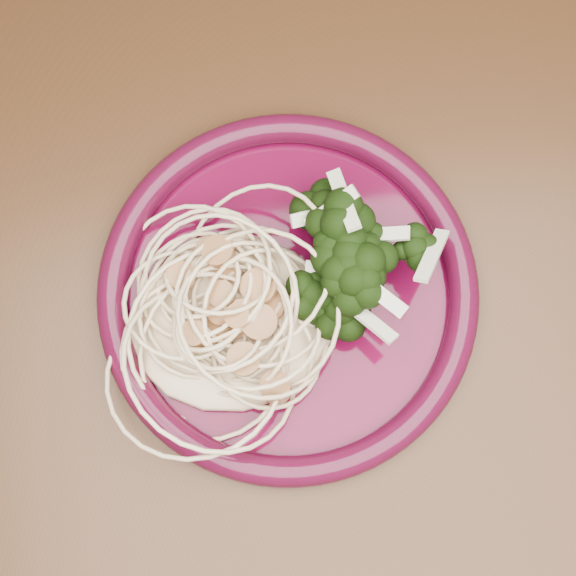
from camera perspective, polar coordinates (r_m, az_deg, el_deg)
The scene contains 6 objects.
dining_table at distance 0.62m, azimuth 7.78°, elevation -5.94°, with size 1.20×0.80×0.75m.
dinner_plate at distance 0.51m, azimuth 0.00°, elevation -0.29°, with size 0.31×0.31×0.02m.
spaghetti_pile at distance 0.50m, azimuth -4.10°, elevation -2.24°, with size 0.13×0.11×0.03m, color beige.
scallop_cluster at distance 0.47m, azimuth -4.37°, elevation -1.47°, with size 0.11×0.11×0.04m, color #AB7949, non-canonical shape.
broccoli_pile at distance 0.50m, azimuth 4.97°, elevation 2.90°, with size 0.08×0.13×0.04m, color black.
onion_garnish at distance 0.47m, azimuth 5.26°, elevation 3.85°, with size 0.05×0.08×0.05m, color beige, non-canonical shape.
Camera 1 is at (-0.09, -0.06, 1.26)m, focal length 50.00 mm.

